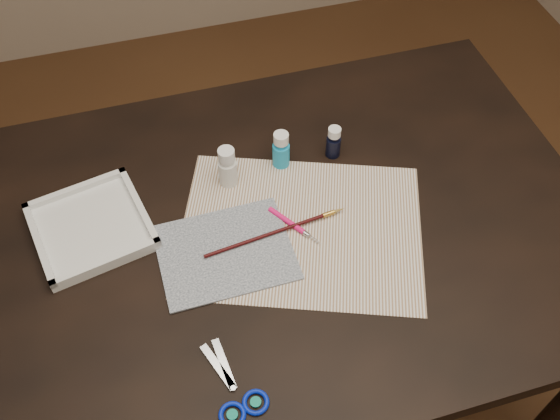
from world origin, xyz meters
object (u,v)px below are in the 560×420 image
object	(u,v)px
paper	(301,229)
paint_bottle_cyan	(281,150)
palette_tray	(91,226)
canvas	(225,252)
paint_bottle_navy	(334,142)
paint_bottle_white	(227,167)
scissors	(226,382)

from	to	relation	value
paper	paint_bottle_cyan	bearing A→B (deg)	86.64
paint_bottle_cyan	palette_tray	world-z (taller)	paint_bottle_cyan
canvas	palette_tray	size ratio (longest dim) A/B	1.18
paint_bottle_navy	palette_tray	bearing A→B (deg)	-173.31
paint_bottle_navy	paper	bearing A→B (deg)	-125.73
paint_bottle_navy	palette_tray	xyz separation A→B (m)	(-0.53, -0.06, -0.03)
paint_bottle_white	paint_bottle_navy	size ratio (longest dim) A/B	1.24
scissors	paper	bearing A→B (deg)	-58.83
paper	paint_bottle_cyan	world-z (taller)	paint_bottle_cyan
palette_tray	paint_bottle_white	bearing A→B (deg)	9.20
paint_bottle_white	paint_bottle_navy	distance (m)	0.24
paint_bottle_navy	palette_tray	distance (m)	0.54
canvas	paint_bottle_white	world-z (taller)	paint_bottle_white
canvas	scissors	world-z (taller)	scissors
paint_bottle_white	palette_tray	distance (m)	0.30
scissors	paint_bottle_white	bearing A→B (deg)	-34.04
canvas	paint_bottle_cyan	size ratio (longest dim) A/B	2.86
scissors	palette_tray	size ratio (longest dim) A/B	0.81
palette_tray	paper	bearing A→B (deg)	-16.02
paint_bottle_white	canvas	bearing A→B (deg)	-105.46
paint_bottle_white	paint_bottle_cyan	distance (m)	0.12
paint_bottle_cyan	paint_bottle_navy	size ratio (longest dim) A/B	1.16
canvas	paint_bottle_cyan	world-z (taller)	paint_bottle_cyan
paint_bottle_cyan	scissors	xyz separation A→B (m)	(-0.23, -0.46, -0.04)
paper	canvas	size ratio (longest dim) A/B	1.86
paint_bottle_white	paint_bottle_navy	world-z (taller)	paint_bottle_white
paint_bottle_navy	scissors	xyz separation A→B (m)	(-0.35, -0.45, -0.03)
paper	paint_bottle_navy	distance (m)	0.22
paint_bottle_cyan	scissors	bearing A→B (deg)	-116.81
palette_tray	canvas	bearing A→B (deg)	-27.94
paint_bottle_cyan	paint_bottle_navy	xyz separation A→B (m)	(0.12, -0.00, -0.01)
paint_bottle_white	paper	bearing A→B (deg)	-55.85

